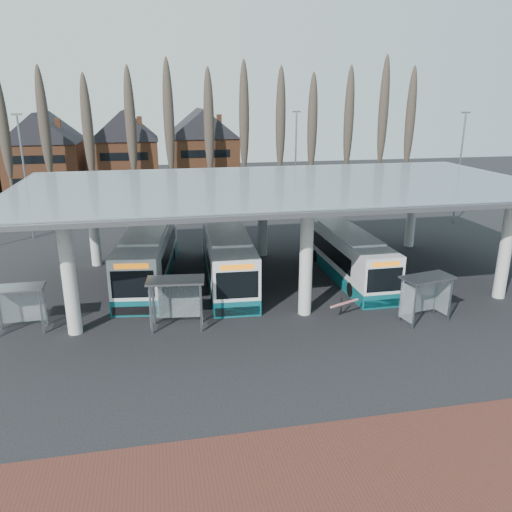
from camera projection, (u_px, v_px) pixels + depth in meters
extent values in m
plane|color=black|center=(319.00, 333.00, 25.07)|extent=(140.00, 140.00, 0.00)
cylinder|color=silver|center=(69.00, 277.00, 24.23)|extent=(0.70, 0.70, 6.00)
cylinder|color=silver|center=(93.00, 224.00, 34.51)|extent=(0.70, 0.70, 6.00)
cylinder|color=silver|center=(306.00, 262.00, 26.50)|extent=(0.70, 0.70, 6.00)
cylinder|color=silver|center=(262.00, 216.00, 36.78)|extent=(0.70, 0.70, 6.00)
cylinder|color=silver|center=(506.00, 249.00, 28.77)|extent=(0.70, 0.70, 6.00)
cylinder|color=silver|center=(412.00, 209.00, 39.05)|extent=(0.70, 0.70, 6.00)
cube|color=gray|center=(282.00, 184.00, 30.66)|extent=(32.00, 16.00, 0.12)
cube|color=silver|center=(282.00, 183.00, 30.64)|extent=(31.50, 15.50, 0.04)
cone|color=#473D33|center=(5.00, 141.00, 49.57)|extent=(0.36, 0.36, 14.50)
ellipsoid|color=#473D33|center=(3.00, 123.00, 49.04)|extent=(1.10, 1.10, 11.02)
cone|color=#473D33|center=(48.00, 140.00, 50.32)|extent=(0.36, 0.36, 14.50)
ellipsoid|color=#473D33|center=(46.00, 123.00, 49.80)|extent=(1.10, 1.10, 11.02)
cone|color=#473D33|center=(89.00, 140.00, 51.08)|extent=(0.36, 0.36, 14.50)
ellipsoid|color=#473D33|center=(88.00, 122.00, 50.56)|extent=(1.10, 1.10, 11.02)
cone|color=#473D33|center=(129.00, 139.00, 51.84)|extent=(0.36, 0.36, 14.50)
ellipsoid|color=#473D33|center=(128.00, 122.00, 51.31)|extent=(1.10, 1.10, 11.02)
cone|color=#473D33|center=(168.00, 139.00, 52.59)|extent=(0.36, 0.36, 14.50)
ellipsoid|color=#473D33|center=(167.00, 122.00, 52.07)|extent=(1.10, 1.10, 11.02)
cone|color=#473D33|center=(206.00, 138.00, 53.35)|extent=(0.36, 0.36, 14.50)
ellipsoid|color=#473D33|center=(206.00, 121.00, 52.83)|extent=(1.10, 1.10, 11.02)
cone|color=#473D33|center=(243.00, 138.00, 54.11)|extent=(0.36, 0.36, 14.50)
ellipsoid|color=#473D33|center=(243.00, 121.00, 53.58)|extent=(1.10, 1.10, 11.02)
cone|color=#473D33|center=(279.00, 137.00, 54.86)|extent=(0.36, 0.36, 14.50)
ellipsoid|color=#473D33|center=(279.00, 121.00, 54.34)|extent=(1.10, 1.10, 11.02)
cone|color=#473D33|center=(313.00, 137.00, 55.62)|extent=(0.36, 0.36, 14.50)
ellipsoid|color=#473D33|center=(314.00, 120.00, 55.10)|extent=(1.10, 1.10, 11.02)
cone|color=#473D33|center=(347.00, 136.00, 56.38)|extent=(0.36, 0.36, 14.50)
ellipsoid|color=#473D33|center=(348.00, 120.00, 55.85)|extent=(1.10, 1.10, 11.02)
cone|color=#473D33|center=(380.00, 136.00, 57.14)|extent=(0.36, 0.36, 14.50)
ellipsoid|color=#473D33|center=(381.00, 120.00, 56.61)|extent=(1.10, 1.10, 11.02)
cone|color=#473D33|center=(412.00, 135.00, 57.89)|extent=(0.36, 0.36, 14.50)
ellipsoid|color=#473D33|center=(414.00, 120.00, 57.37)|extent=(1.10, 1.10, 11.02)
cube|color=brown|center=(47.00, 165.00, 61.26)|extent=(8.00, 10.00, 7.00)
pyramid|color=black|center=(40.00, 106.00, 59.15)|extent=(8.30, 10.30, 3.50)
cube|color=brown|center=(127.00, 163.00, 63.06)|extent=(8.00, 10.00, 7.00)
pyramid|color=black|center=(122.00, 105.00, 60.95)|extent=(8.30, 10.30, 3.50)
cube|color=brown|center=(202.00, 161.00, 64.86)|extent=(8.00, 10.00, 7.00)
pyramid|color=black|center=(200.00, 105.00, 62.75)|extent=(8.30, 10.30, 3.50)
cylinder|color=slate|center=(26.00, 179.00, 40.72)|extent=(0.16, 0.16, 10.00)
cube|color=slate|center=(17.00, 114.00, 39.18)|extent=(0.80, 0.15, 0.15)
cylinder|color=slate|center=(295.00, 166.00, 49.00)|extent=(0.16, 0.16, 10.00)
cube|color=slate|center=(297.00, 112.00, 47.46)|extent=(0.80, 0.15, 0.15)
cylinder|color=slate|center=(459.00, 170.00, 46.04)|extent=(0.16, 0.16, 10.00)
cube|color=slate|center=(466.00, 112.00, 44.51)|extent=(0.80, 0.15, 0.15)
cube|color=white|center=(148.00, 252.00, 32.20)|extent=(4.15, 12.40, 2.84)
cube|color=#0C535B|center=(150.00, 272.00, 32.61)|extent=(4.17, 12.42, 0.91)
cube|color=white|center=(147.00, 230.00, 31.76)|extent=(3.26, 7.54, 0.18)
cube|color=black|center=(149.00, 248.00, 32.65)|extent=(3.75, 9.03, 1.12)
cube|color=black|center=(133.00, 284.00, 26.42)|extent=(2.26, 0.36, 1.52)
cube|color=black|center=(159.00, 227.00, 37.94)|extent=(2.19, 0.35, 1.22)
cube|color=orange|center=(131.00, 266.00, 26.11)|extent=(1.80, 0.29, 0.30)
cube|color=black|center=(135.00, 311.00, 26.88)|extent=(2.45, 0.40, 0.51)
cylinder|color=black|center=(120.00, 294.00, 28.86)|extent=(0.41, 1.00, 0.97)
cylinder|color=black|center=(161.00, 293.00, 29.01)|extent=(0.41, 1.00, 0.97)
cylinder|color=black|center=(140.00, 256.00, 35.90)|extent=(0.41, 1.00, 0.97)
cylinder|color=black|center=(173.00, 255.00, 36.05)|extent=(0.41, 1.00, 0.97)
cube|color=white|center=(227.00, 253.00, 32.04)|extent=(3.18, 12.17, 2.81)
cube|color=#0C535B|center=(227.00, 273.00, 32.44)|extent=(3.20, 12.19, 0.90)
cube|color=white|center=(226.00, 231.00, 31.60)|extent=(2.68, 7.34, 0.18)
cube|color=black|center=(226.00, 249.00, 32.48)|extent=(3.05, 8.80, 1.10)
cube|color=black|center=(237.00, 285.00, 26.36)|extent=(2.25, 0.18, 1.51)
cube|color=black|center=(220.00, 228.00, 37.67)|extent=(2.18, 0.17, 1.21)
cube|color=orange|center=(237.00, 267.00, 26.05)|extent=(1.79, 0.14, 0.30)
cube|color=black|center=(238.00, 311.00, 26.82)|extent=(2.43, 0.21, 0.50)
cylinder|color=black|center=(213.00, 295.00, 28.67)|extent=(0.33, 0.98, 0.96)
cylinder|color=black|center=(253.00, 293.00, 29.00)|extent=(0.33, 0.98, 0.96)
cylinder|color=black|center=(206.00, 257.00, 35.59)|extent=(0.33, 0.98, 0.96)
cylinder|color=black|center=(239.00, 256.00, 35.91)|extent=(0.33, 0.98, 0.96)
cube|color=white|center=(348.00, 252.00, 32.71)|extent=(2.41, 11.10, 2.59)
cube|color=#0C535B|center=(347.00, 270.00, 33.09)|extent=(2.43, 11.12, 0.83)
cube|color=white|center=(349.00, 232.00, 32.31)|extent=(2.15, 6.67, 0.17)
cube|color=black|center=(345.00, 249.00, 33.12)|extent=(2.43, 8.00, 1.02)
cube|color=black|center=(385.00, 280.00, 27.53)|extent=(2.07, 0.06, 1.39)
cube|color=black|center=(321.00, 230.00, 37.86)|extent=(2.00, 0.06, 1.11)
cube|color=orange|center=(386.00, 264.00, 27.25)|extent=(1.65, 0.05, 0.28)
cube|color=black|center=(383.00, 303.00, 27.95)|extent=(2.24, 0.08, 0.46)
cylinder|color=black|center=(351.00, 290.00, 29.60)|extent=(0.26, 0.89, 0.89)
cylinder|color=black|center=(385.00, 287.00, 29.99)|extent=(0.26, 0.89, 0.89)
cylinder|color=black|center=(317.00, 256.00, 35.91)|extent=(0.26, 0.89, 0.89)
cylinder|color=black|center=(345.00, 254.00, 36.30)|extent=(0.26, 0.89, 0.89)
cube|color=gray|center=(41.00, 312.00, 24.74)|extent=(0.08, 0.08, 2.30)
cube|color=gray|center=(45.00, 304.00, 25.68)|extent=(0.08, 0.08, 2.30)
cube|color=gray|center=(16.00, 288.00, 24.61)|extent=(2.61, 1.35, 0.09)
cube|color=silver|center=(22.00, 305.00, 25.47)|extent=(2.21, 0.09, 1.84)
cube|color=silver|center=(44.00, 307.00, 25.20)|extent=(0.06, 1.01, 1.84)
cube|color=gray|center=(151.00, 310.00, 24.66)|extent=(0.09, 0.09, 2.56)
cube|color=gray|center=(201.00, 308.00, 24.86)|extent=(0.09, 0.09, 2.56)
cube|color=gray|center=(153.00, 301.00, 25.73)|extent=(0.09, 0.09, 2.56)
cube|color=gray|center=(201.00, 300.00, 25.93)|extent=(0.09, 0.09, 2.56)
cube|color=gray|center=(175.00, 280.00, 24.90)|extent=(3.01, 1.75, 0.10)
cube|color=silver|center=(177.00, 299.00, 25.86)|extent=(2.44, 0.32, 2.05)
cube|color=silver|center=(151.00, 305.00, 25.18)|extent=(0.17, 1.12, 2.05)
cube|color=silver|center=(202.00, 303.00, 25.39)|extent=(0.17, 1.12, 2.05)
cube|color=gray|center=(414.00, 307.00, 25.17)|extent=(0.09, 0.09, 2.42)
cube|color=gray|center=(450.00, 300.00, 26.02)|extent=(0.09, 0.09, 2.42)
cube|color=gray|center=(401.00, 300.00, 26.11)|extent=(0.09, 0.09, 2.42)
cube|color=gray|center=(436.00, 293.00, 26.96)|extent=(0.09, 0.09, 2.42)
cube|color=gray|center=(428.00, 278.00, 25.69)|extent=(2.92, 1.86, 0.10)
cube|color=silver|center=(418.00, 295.00, 26.56)|extent=(2.28, 0.49, 1.93)
cube|color=silver|center=(407.00, 303.00, 25.60)|extent=(0.25, 1.05, 1.93)
cube|color=silver|center=(444.00, 296.00, 26.50)|extent=(0.25, 1.05, 1.93)
cube|color=black|center=(341.00, 306.00, 27.11)|extent=(0.07, 0.07, 0.99)
cube|color=red|center=(345.00, 303.00, 26.58)|extent=(1.86, 0.85, 0.09)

